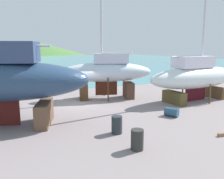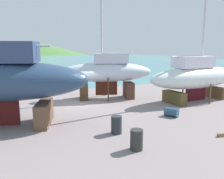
{
  "view_description": "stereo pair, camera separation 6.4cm",
  "coord_description": "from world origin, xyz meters",
  "px_view_note": "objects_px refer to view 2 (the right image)",
  "views": [
    {
      "loc": [
        -5.01,
        -17.45,
        4.41
      ],
      "look_at": [
        2.03,
        -1.68,
        1.27
      ],
      "focal_mm": 37.12,
      "sensor_mm": 36.0,
      "label": 1
    },
    {
      "loc": [
        -4.95,
        -17.47,
        4.41
      ],
      "look_at": [
        2.03,
        -1.68,
        1.27
      ],
      "focal_mm": 37.12,
      "sensor_mm": 36.0,
      "label": 2
    }
  ],
  "objects_px": {
    "sailboat_small_center": "(196,76)",
    "barrel_rust_mid": "(172,112)",
    "barrel_rust_near": "(137,140)",
    "barrel_tipped_left": "(116,125)",
    "sailboat_far_slipway": "(107,72)"
  },
  "relations": [
    {
      "from": "barrel_rust_near",
      "to": "barrel_rust_mid",
      "type": "bearing_deg",
      "value": 36.77
    },
    {
      "from": "sailboat_small_center",
      "to": "barrel_tipped_left",
      "type": "relative_size",
      "value": 15.16
    },
    {
      "from": "barrel_rust_mid",
      "to": "barrel_rust_near",
      "type": "bearing_deg",
      "value": -143.23
    },
    {
      "from": "sailboat_small_center",
      "to": "barrel_tipped_left",
      "type": "height_order",
      "value": "sailboat_small_center"
    },
    {
      "from": "sailboat_far_slipway",
      "to": "barrel_rust_mid",
      "type": "bearing_deg",
      "value": 119.84
    },
    {
      "from": "sailboat_small_center",
      "to": "barrel_tipped_left",
      "type": "distance_m",
      "value": 10.33
    },
    {
      "from": "sailboat_small_center",
      "to": "barrel_rust_near",
      "type": "xyz_separation_m",
      "value": [
        -9.32,
        -6.37,
        -1.59
      ]
    },
    {
      "from": "sailboat_small_center",
      "to": "barrel_rust_mid",
      "type": "xyz_separation_m",
      "value": [
        -4.76,
        -2.96,
        -1.76
      ]
    },
    {
      "from": "barrel_tipped_left",
      "to": "barrel_rust_mid",
      "type": "distance_m",
      "value": 4.7
    },
    {
      "from": "sailboat_small_center",
      "to": "barrel_rust_mid",
      "type": "distance_m",
      "value": 5.88
    },
    {
      "from": "sailboat_far_slipway",
      "to": "barrel_rust_near",
      "type": "xyz_separation_m",
      "value": [
        -2.83,
        -10.17,
        -1.86
      ]
    },
    {
      "from": "sailboat_small_center",
      "to": "barrel_rust_mid",
      "type": "relative_size",
      "value": 16.66
    },
    {
      "from": "sailboat_far_slipway",
      "to": "barrel_tipped_left",
      "type": "height_order",
      "value": "sailboat_far_slipway"
    },
    {
      "from": "barrel_rust_near",
      "to": "barrel_tipped_left",
      "type": "distance_m",
      "value": 2.14
    },
    {
      "from": "sailboat_far_slipway",
      "to": "barrel_rust_near",
      "type": "height_order",
      "value": "sailboat_far_slipway"
    }
  ]
}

